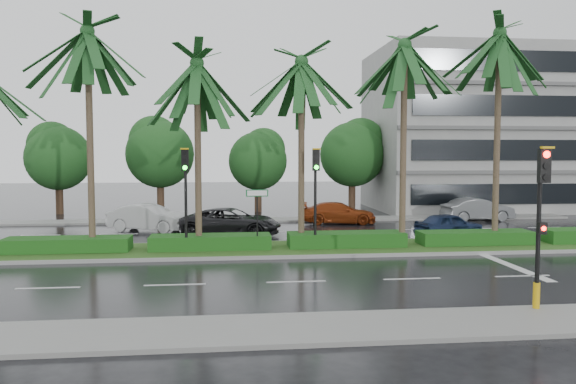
{
  "coord_description": "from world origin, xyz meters",
  "views": [
    {
      "loc": [
        -2.3,
        -23.37,
        4.31
      ],
      "look_at": [
        0.44,
        1.5,
        2.56
      ],
      "focal_mm": 35.0,
      "sensor_mm": 36.0,
      "label": 1
    }
  ],
  "objects": [
    {
      "name": "palm_row",
      "position": [
        -1.24,
        1.02,
        8.03
      ],
      "size": [
        26.3,
        4.2,
        10.36
      ],
      "color": "#433627",
      "rests_on": "median"
    },
    {
      "name": "signal_median_right",
      "position": [
        1.5,
        0.3,
        3.0
      ],
      "size": [
        0.34,
        0.42,
        4.36
      ],
      "color": "black",
      "rests_on": "median"
    },
    {
      "name": "car_blue",
      "position": [
        9.0,
        4.0,
        0.63
      ],
      "size": [
        2.55,
        3.96,
        1.25
      ],
      "primitive_type": "imported",
      "rotation": [
        0.0,
        0.0,
        1.89
      ],
      "color": "#172546",
      "rests_on": "ground"
    },
    {
      "name": "car_red",
      "position": [
        4.5,
        10.11,
        0.65
      ],
      "size": [
        2.47,
        4.72,
        1.3
      ],
      "primitive_type": "imported",
      "rotation": [
        0.0,
        0.0,
        1.42
      ],
      "color": "maroon",
      "rests_on": "ground"
    },
    {
      "name": "car_grey",
      "position": [
        13.5,
        10.39,
        0.73
      ],
      "size": [
        1.86,
        4.54,
        1.46
      ],
      "primitive_type": "imported",
      "rotation": [
        0.0,
        0.0,
        1.64
      ],
      "color": "#4E5053",
      "rests_on": "ground"
    },
    {
      "name": "ground",
      "position": [
        0.0,
        0.0,
        0.0
      ],
      "size": [
        120.0,
        120.0,
        0.0
      ],
      "primitive_type": "plane",
      "color": "black",
      "rests_on": "ground"
    },
    {
      "name": "bg_trees",
      "position": [
        -0.32,
        17.59,
        4.26
      ],
      "size": [
        32.44,
        4.83,
        6.97
      ],
      "color": "#3D2B1C",
      "rests_on": "ground"
    },
    {
      "name": "street_sign",
      "position": [
        -1.0,
        0.48,
        2.12
      ],
      "size": [
        0.95,
        0.09,
        2.6
      ],
      "color": "black",
      "rests_on": "median"
    },
    {
      "name": "signal_median_left",
      "position": [
        -4.0,
        0.3,
        3.0
      ],
      "size": [
        0.34,
        0.42,
        4.36
      ],
      "color": "black",
      "rests_on": "median"
    },
    {
      "name": "near_sidewalk",
      "position": [
        0.0,
        -10.2,
        0.06
      ],
      "size": [
        40.0,
        2.4,
        0.12
      ],
      "primitive_type": "cube",
      "color": "slate",
      "rests_on": "ground"
    },
    {
      "name": "median",
      "position": [
        0.0,
        1.0,
        0.08
      ],
      "size": [
        36.0,
        4.0,
        0.15
      ],
      "color": "gray",
      "rests_on": "ground"
    },
    {
      "name": "far_sidewalk",
      "position": [
        0.0,
        12.0,
        0.06
      ],
      "size": [
        40.0,
        2.0,
        0.12
      ],
      "primitive_type": "cube",
      "color": "slate",
      "rests_on": "ground"
    },
    {
      "name": "signal_near",
      "position": [
        6.0,
        -9.39,
        2.5
      ],
      "size": [
        0.34,
        0.45,
        4.36
      ],
      "color": "black",
      "rests_on": "near_sidewalk"
    },
    {
      "name": "lane_markings",
      "position": [
        3.04,
        -0.43,
        0.01
      ],
      "size": [
        34.0,
        13.06,
        0.01
      ],
      "color": "silver",
      "rests_on": "ground"
    },
    {
      "name": "building",
      "position": [
        17.0,
        18.0,
        6.0
      ],
      "size": [
        16.0,
        10.0,
        12.0
      ],
      "primitive_type": "cube",
      "color": "gray",
      "rests_on": "ground"
    },
    {
      "name": "car_white",
      "position": [
        -6.56,
        7.98,
        0.74
      ],
      "size": [
        3.12,
        4.75,
        1.48
      ],
      "primitive_type": "imported",
      "rotation": [
        0.0,
        0.0,
        1.19
      ],
      "color": "#B6B6B6",
      "rests_on": "ground"
    },
    {
      "name": "hedge",
      "position": [
        0.0,
        1.0,
        0.45
      ],
      "size": [
        35.2,
        1.4,
        0.6
      ],
      "color": "#1F4C15",
      "rests_on": "median"
    },
    {
      "name": "car_darkgrey",
      "position": [
        -2.06,
        5.81,
        0.72
      ],
      "size": [
        3.53,
        5.6,
        1.44
      ],
      "primitive_type": "imported",
      "rotation": [
        0.0,
        0.0,
        1.34
      ],
      "color": "black",
      "rests_on": "ground"
    }
  ]
}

